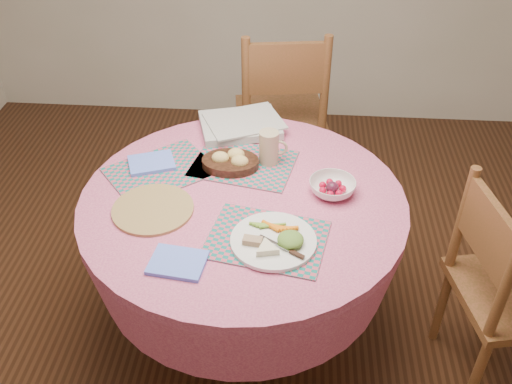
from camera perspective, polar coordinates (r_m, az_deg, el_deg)
ground at (r=2.68m, az=-1.10°, el=-13.35°), size 4.00×4.00×0.00m
dining_table at (r=2.28m, az=-1.26°, el=-4.44°), size 1.24×1.24×0.75m
chair_right at (r=2.37m, az=23.41°, el=-8.80°), size 0.49×0.50×0.92m
chair_back at (r=3.11m, az=2.57°, el=7.81°), size 0.54×0.52×1.04m
placemat_front at (r=1.97m, az=1.08°, el=-4.75°), size 0.45×0.37×0.01m
placemat_left at (r=2.32m, az=-9.49°, el=2.12°), size 0.50×0.49×0.01m
placemat_back at (r=2.33m, az=-1.26°, el=2.83°), size 0.45×0.38×0.01m
wicker_trivet at (r=2.12m, az=-10.27°, el=-1.70°), size 0.30×0.30×0.01m
napkin_near at (r=1.90m, az=-7.83°, el=-7.01°), size 0.20×0.16×0.01m
napkin_far at (r=2.36m, az=-10.41°, el=2.89°), size 0.22×0.19×0.01m
dinner_plate at (r=1.94m, az=1.94°, el=-4.83°), size 0.30×0.30×0.05m
bread_bowl at (r=2.30m, az=-2.54°, el=3.12°), size 0.23×0.23×0.08m
latte_mug at (r=2.30m, az=1.36°, el=4.49°), size 0.12×0.08×0.14m
fruit_bowl at (r=2.18m, az=7.63°, el=0.46°), size 0.19×0.19×0.06m
newspaper_stack at (r=2.55m, az=-1.55°, el=6.78°), size 0.42×0.36×0.04m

